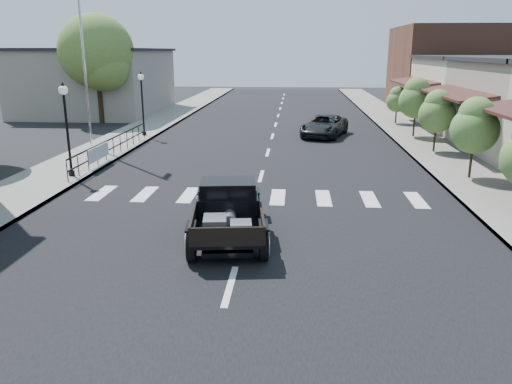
{
  "coord_description": "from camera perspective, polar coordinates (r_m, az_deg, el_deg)",
  "views": [
    {
      "loc": [
        1.35,
        -12.91,
        5.0
      ],
      "look_at": [
        0.25,
        1.16,
        1.0
      ],
      "focal_mm": 35.0,
      "sensor_mm": 36.0,
      "label": 1
    }
  ],
  "objects": [
    {
      "name": "low_building_left",
      "position": [
        44.13,
        -17.66,
        11.86
      ],
      "size": [
        10.0,
        12.0,
        5.0
      ],
      "primitive_type": "cube",
      "color": "gray",
      "rests_on": "ground"
    },
    {
      "name": "far_building_right",
      "position": [
        47.11,
        22.55,
        12.84
      ],
      "size": [
        11.0,
        10.0,
        7.0
      ],
      "primitive_type": "cube",
      "color": "brown",
      "rests_on": "ground"
    },
    {
      "name": "road",
      "position": [
        28.39,
        1.7,
        5.7
      ],
      "size": [
        14.0,
        80.0,
        0.02
      ],
      "primitive_type": "cube",
      "color": "black",
      "rests_on": "ground"
    },
    {
      "name": "small_tree_c",
      "position": [
        26.37,
        19.9,
        7.54
      ],
      "size": [
        1.77,
        1.77,
        2.94
      ],
      "primitive_type": null,
      "color": "#4D7134",
      "rests_on": "sidewalk_right"
    },
    {
      "name": "small_tree_e",
      "position": [
        36.11,
        15.78,
        9.47
      ],
      "size": [
        1.46,
        1.46,
        2.43
      ],
      "primitive_type": null,
      "color": "#4D7134",
      "rests_on": "sidewalk_right"
    },
    {
      "name": "big_tree_far",
      "position": [
        37.58,
        -17.63,
        13.24
      ],
      "size": [
        5.13,
        5.13,
        7.54
      ],
      "primitive_type": null,
      "color": "#557230",
      "rests_on": "ground"
    },
    {
      "name": "storefront_far",
      "position": [
        37.59,
        26.2,
        10.05
      ],
      "size": [
        10.0,
        9.0,
        4.5
      ],
      "primitive_type": "cube",
      "color": "beige",
      "rests_on": "ground"
    },
    {
      "name": "second_car",
      "position": [
        30.58,
        7.82,
        7.48
      ],
      "size": [
        3.39,
        5.01,
        1.27
      ],
      "primitive_type": "imported",
      "rotation": [
        0.0,
        0.0,
        -0.3
      ],
      "color": "black",
      "rests_on": "ground"
    },
    {
      "name": "road_markings",
      "position": [
        23.49,
        1.09,
        3.54
      ],
      "size": [
        12.0,
        60.0,
        0.06
      ],
      "primitive_type": null,
      "color": "silver",
      "rests_on": "ground"
    },
    {
      "name": "banner",
      "position": [
        23.05,
        -17.48,
        3.71
      ],
      "size": [
        0.04,
        2.2,
        0.6
      ],
      "primitive_type": null,
      "color": "silver",
      "rests_on": "sidewalk_left"
    },
    {
      "name": "small_tree_b",
      "position": [
        21.28,
        23.6,
        5.53
      ],
      "size": [
        1.84,
        1.84,
        3.06
      ],
      "primitive_type": null,
      "color": "#4D7134",
      "rests_on": "sidewalk_right"
    },
    {
      "name": "flagpole",
      "position": [
        27.07,
        -19.33,
        16.94
      ],
      "size": [
        0.12,
        0.12,
        11.54
      ],
      "primitive_type": "cylinder",
      "color": "silver",
      "rests_on": "sidewalk_left"
    },
    {
      "name": "sidewalk_right",
      "position": [
        29.23,
        18.66,
        5.3
      ],
      "size": [
        3.0,
        80.0,
        0.15
      ],
      "primitive_type": "cube",
      "color": "gray",
      "rests_on": "ground"
    },
    {
      "name": "ground",
      "position": [
        13.91,
        -1.39,
        -5.24
      ],
      "size": [
        120.0,
        120.0,
        0.0
      ],
      "primitive_type": "plane",
      "color": "black",
      "rests_on": "ground"
    },
    {
      "name": "hotrod_pickup",
      "position": [
        13.71,
        -3.22,
        -2.01
      ],
      "size": [
        2.72,
        4.87,
        1.61
      ],
      "primitive_type": null,
      "rotation": [
        0.0,
        0.0,
        0.12
      ],
      "color": "black",
      "rests_on": "ground"
    },
    {
      "name": "small_tree_d",
      "position": [
        30.75,
        17.75,
        9.11
      ],
      "size": [
        1.98,
        1.98,
        3.29
      ],
      "primitive_type": null,
      "color": "#4D7134",
      "rests_on": "sidewalk_right"
    },
    {
      "name": "railing",
      "position": [
        24.87,
        -16.01,
        5.15
      ],
      "size": [
        0.08,
        10.0,
        1.0
      ],
      "primitive_type": null,
      "color": "black",
      "rests_on": "sidewalk_left"
    },
    {
      "name": "lamp_post_b",
      "position": [
        21.14,
        -20.77,
        6.64
      ],
      "size": [
        0.36,
        0.36,
        3.7
      ],
      "primitive_type": null,
      "color": "black",
      "rests_on": "sidewalk_left"
    },
    {
      "name": "sidewalk_left",
      "position": [
        30.0,
        -14.83,
        5.86
      ],
      "size": [
        3.0,
        80.0,
        0.15
      ],
      "primitive_type": "cube",
      "color": "gray",
      "rests_on": "ground"
    },
    {
      "name": "lamp_post_c",
      "position": [
        30.41,
        -12.84,
        9.78
      ],
      "size": [
        0.36,
        0.36,
        3.7
      ],
      "primitive_type": null,
      "color": "black",
      "rests_on": "sidewalk_left"
    }
  ]
}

